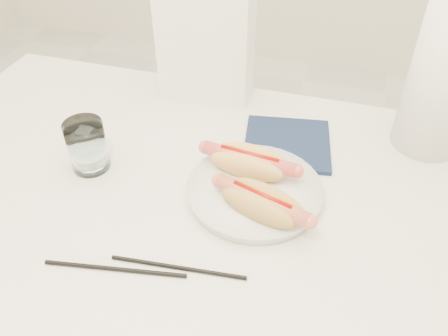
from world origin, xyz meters
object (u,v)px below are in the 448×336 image
(water_glass, at_px, (87,146))
(napkin_box, at_px, (207,40))
(paper_towel_roll, at_px, (446,78))
(plate, at_px, (254,192))
(table, at_px, (190,222))
(hotdog_left, at_px, (249,162))
(hotdog_right, at_px, (262,203))

(water_glass, bearing_deg, napkin_box, 67.76)
(water_glass, height_order, paper_towel_roll, paper_towel_roll)
(napkin_box, height_order, paper_towel_roll, paper_towel_roll)
(plate, relative_size, paper_towel_roll, 0.77)
(table, distance_m, hotdog_left, 0.16)
(table, xyz_separation_m, hotdog_left, (0.09, 0.08, 0.10))
(plate, relative_size, water_glass, 2.33)
(table, distance_m, napkin_box, 0.41)
(hotdog_right, distance_m, paper_towel_roll, 0.42)
(water_glass, bearing_deg, table, -9.00)
(water_glass, bearing_deg, plate, 1.56)
(napkin_box, bearing_deg, hotdog_left, -61.62)
(hotdog_left, relative_size, napkin_box, 0.67)
(paper_towel_roll, bearing_deg, napkin_box, 172.98)
(table, relative_size, hotdog_right, 7.11)
(table, relative_size, paper_towel_roll, 4.04)
(table, xyz_separation_m, water_glass, (-0.21, 0.03, 0.11))
(plate, distance_m, water_glass, 0.32)
(hotdog_left, height_order, napkin_box, napkin_box)
(plate, height_order, paper_towel_roll, paper_towel_roll)
(table, xyz_separation_m, hotdog_right, (0.13, -0.01, 0.10))
(water_glass, height_order, napkin_box, napkin_box)
(hotdog_left, distance_m, paper_towel_roll, 0.39)
(hotdog_left, xyz_separation_m, water_glass, (-0.30, -0.05, 0.01))
(table, height_order, paper_towel_roll, paper_towel_roll)
(water_glass, xyz_separation_m, napkin_box, (0.13, 0.32, 0.08))
(hotdog_right, xyz_separation_m, paper_towel_roll, (0.27, 0.30, 0.11))
(hotdog_left, height_order, water_glass, water_glass)
(plate, xyz_separation_m, hotdog_left, (-0.02, 0.04, 0.03))
(hotdog_left, distance_m, hotdog_right, 0.10)
(plate, distance_m, hotdog_right, 0.07)
(plate, height_order, napkin_box, napkin_box)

